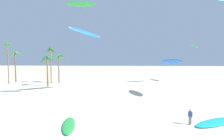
{
  "coord_description": "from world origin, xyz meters",
  "views": [
    {
      "loc": [
        0.87,
        -1.04,
        7.32
      ],
      "look_at": [
        -0.8,
        25.18,
        5.46
      ],
      "focal_mm": 29.35,
      "sensor_mm": 36.0,
      "label": 1
    }
  ],
  "objects_px": {
    "palm_tree_1": "(15,56)",
    "palm_tree_3": "(51,54)",
    "flying_kite_0": "(194,46)",
    "person_near_right": "(190,116)",
    "palm_tree_0": "(8,49)",
    "palm_tree_2": "(47,61)",
    "flying_kite_1": "(85,33)",
    "flying_kite_2": "(171,62)",
    "palm_tree_4": "(58,58)",
    "flying_kite_4": "(81,4)",
    "grounded_kite_2": "(69,125)",
    "grounded_kite_0": "(216,122)"
  },
  "relations": [
    {
      "from": "palm_tree_0",
      "to": "palm_tree_4",
      "type": "height_order",
      "value": "palm_tree_0"
    },
    {
      "from": "palm_tree_3",
      "to": "flying_kite_4",
      "type": "distance_m",
      "value": 22.7
    },
    {
      "from": "flying_kite_4",
      "to": "grounded_kite_0",
      "type": "relative_size",
      "value": 2.67
    },
    {
      "from": "palm_tree_2",
      "to": "flying_kite_4",
      "type": "bearing_deg",
      "value": -46.02
    },
    {
      "from": "palm_tree_1",
      "to": "palm_tree_3",
      "type": "relative_size",
      "value": 0.9
    },
    {
      "from": "palm_tree_1",
      "to": "palm_tree_2",
      "type": "height_order",
      "value": "palm_tree_1"
    },
    {
      "from": "palm_tree_2",
      "to": "person_near_right",
      "type": "distance_m",
      "value": 36.33
    },
    {
      "from": "flying_kite_0",
      "to": "palm_tree_2",
      "type": "bearing_deg",
      "value": -164.54
    },
    {
      "from": "palm_tree_1",
      "to": "palm_tree_2",
      "type": "xyz_separation_m",
      "value": [
        12.72,
        -7.23,
        -1.21
      ]
    },
    {
      "from": "flying_kite_4",
      "to": "grounded_kite_0",
      "type": "bearing_deg",
      "value": -34.08
    },
    {
      "from": "palm_tree_0",
      "to": "flying_kite_1",
      "type": "relative_size",
      "value": 0.82
    },
    {
      "from": "flying_kite_2",
      "to": "grounded_kite_0",
      "type": "distance_m",
      "value": 16.05
    },
    {
      "from": "flying_kite_0",
      "to": "person_near_right",
      "type": "height_order",
      "value": "flying_kite_0"
    },
    {
      "from": "flying_kite_1",
      "to": "flying_kite_4",
      "type": "relative_size",
      "value": 0.79
    },
    {
      "from": "palm_tree_3",
      "to": "grounded_kite_2",
      "type": "distance_m",
      "value": 34.94
    },
    {
      "from": "grounded_kite_2",
      "to": "palm_tree_1",
      "type": "bearing_deg",
      "value": 128.08
    },
    {
      "from": "flying_kite_1",
      "to": "palm_tree_2",
      "type": "bearing_deg",
      "value": 147.77
    },
    {
      "from": "palm_tree_1",
      "to": "flying_kite_4",
      "type": "distance_m",
      "value": 32.14
    },
    {
      "from": "grounded_kite_0",
      "to": "palm_tree_2",
      "type": "bearing_deg",
      "value": 140.74
    },
    {
      "from": "palm_tree_1",
      "to": "grounded_kite_2",
      "type": "xyz_separation_m",
      "value": [
        25.95,
        -33.11,
        -7.38
      ]
    },
    {
      "from": "palm_tree_0",
      "to": "flying_kite_0",
      "type": "bearing_deg",
      "value": 8.27
    },
    {
      "from": "palm_tree_2",
      "to": "palm_tree_4",
      "type": "bearing_deg",
      "value": 83.68
    },
    {
      "from": "palm_tree_3",
      "to": "flying_kite_0",
      "type": "relative_size",
      "value": 0.87
    },
    {
      "from": "palm_tree_1",
      "to": "flying_kite_1",
      "type": "height_order",
      "value": "flying_kite_1"
    },
    {
      "from": "palm_tree_0",
      "to": "grounded_kite_2",
      "type": "bearing_deg",
      "value": -48.84
    },
    {
      "from": "palm_tree_2",
      "to": "palm_tree_1",
      "type": "bearing_deg",
      "value": 150.39
    },
    {
      "from": "palm_tree_1",
      "to": "flying_kite_4",
      "type": "bearing_deg",
      "value": -38.31
    },
    {
      "from": "palm_tree_1",
      "to": "flying_kite_4",
      "type": "relative_size",
      "value": 0.53
    },
    {
      "from": "palm_tree_4",
      "to": "flying_kite_2",
      "type": "distance_m",
      "value": 31.24
    },
    {
      "from": "flying_kite_4",
      "to": "palm_tree_2",
      "type": "bearing_deg",
      "value": 133.98
    },
    {
      "from": "palm_tree_1",
      "to": "flying_kite_0",
      "type": "distance_m",
      "value": 52.5
    },
    {
      "from": "flying_kite_1",
      "to": "grounded_kite_0",
      "type": "height_order",
      "value": "flying_kite_1"
    },
    {
      "from": "palm_tree_1",
      "to": "flying_kite_0",
      "type": "xyz_separation_m",
      "value": [
        52.28,
        3.71,
        3.03
      ]
    },
    {
      "from": "palm_tree_2",
      "to": "person_near_right",
      "type": "bearing_deg",
      "value": -43.14
    },
    {
      "from": "palm_tree_0",
      "to": "palm_tree_2",
      "type": "distance_m",
      "value": 13.19
    },
    {
      "from": "flying_kite_0",
      "to": "flying_kite_4",
      "type": "relative_size",
      "value": 0.67
    },
    {
      "from": "palm_tree_4",
      "to": "flying_kite_2",
      "type": "bearing_deg",
      "value": -29.3
    },
    {
      "from": "palm_tree_4",
      "to": "flying_kite_0",
      "type": "relative_size",
      "value": 0.71
    },
    {
      "from": "palm_tree_4",
      "to": "flying_kite_4",
      "type": "xyz_separation_m",
      "value": [
        10.78,
        -17.9,
        9.76
      ]
    },
    {
      "from": "palm_tree_4",
      "to": "person_near_right",
      "type": "height_order",
      "value": "palm_tree_4"
    },
    {
      "from": "palm_tree_0",
      "to": "palm_tree_4",
      "type": "bearing_deg",
      "value": 11.48
    },
    {
      "from": "flying_kite_1",
      "to": "flying_kite_2",
      "type": "height_order",
      "value": "flying_kite_1"
    },
    {
      "from": "flying_kite_4",
      "to": "palm_tree_0",
      "type": "bearing_deg",
      "value": 147.36
    },
    {
      "from": "palm_tree_0",
      "to": "person_near_right",
      "type": "distance_m",
      "value": 48.39
    },
    {
      "from": "palm_tree_3",
      "to": "flying_kite_2",
      "type": "xyz_separation_m",
      "value": [
        29.05,
        -14.2,
        -1.66
      ]
    },
    {
      "from": "palm_tree_0",
      "to": "flying_kite_0",
      "type": "distance_m",
      "value": 52.49
    },
    {
      "from": "flying_kite_4",
      "to": "person_near_right",
      "type": "relative_size",
      "value": 9.96
    },
    {
      "from": "flying_kite_2",
      "to": "person_near_right",
      "type": "distance_m",
      "value": 16.36
    },
    {
      "from": "grounded_kite_2",
      "to": "flying_kite_4",
      "type": "bearing_deg",
      "value": 97.23
    },
    {
      "from": "palm_tree_2",
      "to": "flying_kite_0",
      "type": "relative_size",
      "value": 0.67
    }
  ]
}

